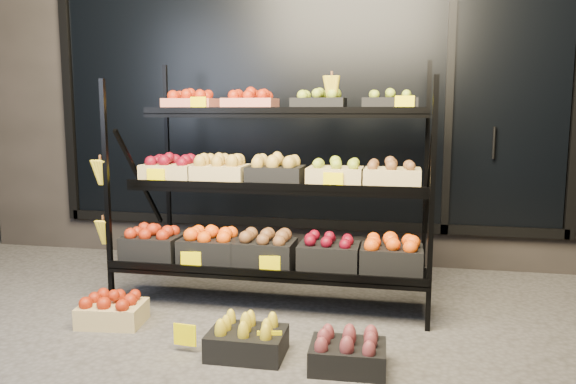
# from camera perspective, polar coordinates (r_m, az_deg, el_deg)

# --- Properties ---
(ground) EXTENTS (24.00, 24.00, 0.00)m
(ground) POSITION_cam_1_polar(r_m,az_deg,el_deg) (3.48, -3.55, -13.68)
(ground) COLOR #514F4C
(ground) RESTS_ON ground
(building) EXTENTS (6.00, 2.08, 3.50)m
(building) POSITION_cam_1_polar(r_m,az_deg,el_deg) (5.78, 3.18, 12.69)
(building) COLOR #2D2826
(building) RESTS_ON ground
(display_rack) EXTENTS (2.18, 1.02, 1.66)m
(display_rack) POSITION_cam_1_polar(r_m,az_deg,el_deg) (3.85, -1.48, 0.61)
(display_rack) COLOR black
(display_rack) RESTS_ON ground
(tag_floor_a) EXTENTS (0.13, 0.01, 0.12)m
(tag_floor_a) POSITION_cam_1_polar(r_m,az_deg,el_deg) (3.19, -10.42, -14.74)
(tag_floor_a) COLOR #FFEA00
(tag_floor_a) RESTS_ON ground
(tag_floor_b) EXTENTS (0.13, 0.01, 0.12)m
(tag_floor_b) POSITION_cam_1_polar(r_m,az_deg,el_deg) (3.05, -1.88, -15.67)
(tag_floor_b) COLOR #FFEA00
(tag_floor_b) RESTS_ON ground
(floor_crate_left) EXTENTS (0.41, 0.32, 0.19)m
(floor_crate_left) POSITION_cam_1_polar(r_m,az_deg,el_deg) (3.67, -17.41, -11.33)
(floor_crate_left) COLOR tan
(floor_crate_left) RESTS_ON ground
(floor_crate_midleft) EXTENTS (0.41, 0.30, 0.20)m
(floor_crate_midleft) POSITION_cam_1_polar(r_m,az_deg,el_deg) (3.10, -4.18, -14.62)
(floor_crate_midleft) COLOR black
(floor_crate_midleft) RESTS_ON ground
(floor_crate_right) EXTENTS (0.39, 0.29, 0.20)m
(floor_crate_right) POSITION_cam_1_polar(r_m,az_deg,el_deg) (2.96, 6.10, -15.84)
(floor_crate_right) COLOR black
(floor_crate_right) RESTS_ON ground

